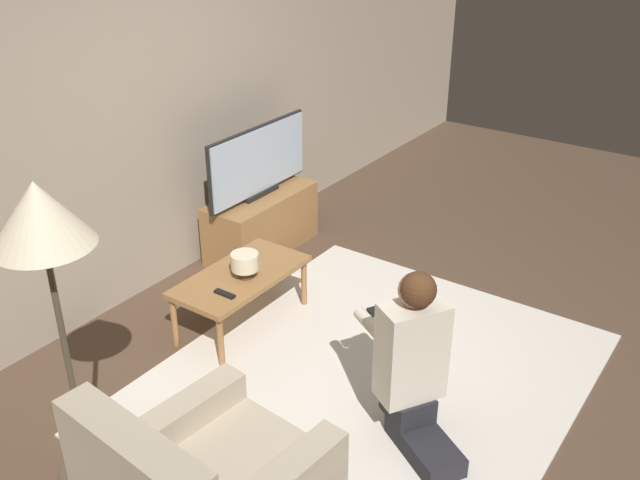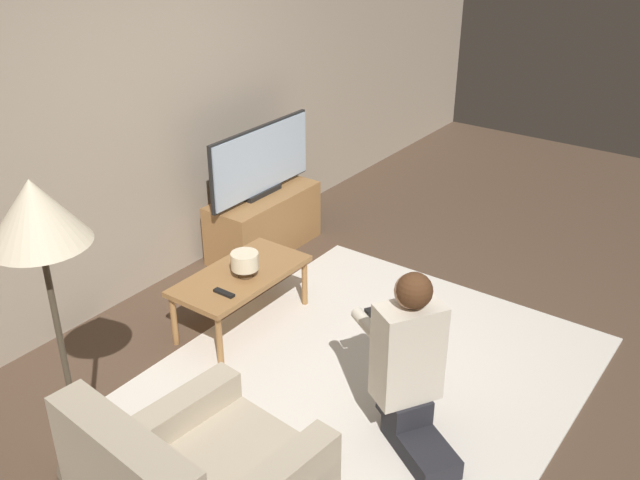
% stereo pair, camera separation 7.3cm
% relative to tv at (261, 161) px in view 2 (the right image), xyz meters
% --- Properties ---
extents(ground_plane, '(10.00, 10.00, 0.00)m').
position_rel_tv_xyz_m(ground_plane, '(-0.98, -1.60, -0.77)').
color(ground_plane, brown).
extents(wall_back, '(10.00, 0.06, 2.60)m').
position_rel_tv_xyz_m(wall_back, '(-0.98, 0.33, 0.53)').
color(wall_back, tan).
rests_on(wall_back, ground_plane).
extents(rug, '(2.72, 2.27, 0.02)m').
position_rel_tv_xyz_m(rug, '(-0.98, -1.60, -0.76)').
color(rug, silver).
rests_on(rug, ground_plane).
extents(tv_stand, '(0.97, 0.42, 0.48)m').
position_rel_tv_xyz_m(tv_stand, '(0.00, -0.00, -0.52)').
color(tv_stand, olive).
rests_on(tv_stand, ground_plane).
extents(tv, '(1.10, 0.08, 0.56)m').
position_rel_tv_xyz_m(tv, '(0.00, 0.00, 0.00)').
color(tv, black).
rests_on(tv, tv_stand).
extents(coffee_table, '(0.94, 0.48, 0.39)m').
position_rel_tv_xyz_m(coffee_table, '(-0.93, -0.59, -0.41)').
color(coffee_table, olive).
rests_on(coffee_table, ground_plane).
extents(floor_lamp, '(0.44, 0.44, 1.60)m').
position_rel_tv_xyz_m(floor_lamp, '(-2.41, -0.83, 0.62)').
color(floor_lamp, '#4C4233').
rests_on(floor_lamp, ground_plane).
extents(person_kneeling, '(0.64, 0.83, 0.99)m').
position_rel_tv_xyz_m(person_kneeling, '(-1.24, -2.02, -0.27)').
color(person_kneeling, '#232328').
rests_on(person_kneeling, rug).
extents(table_lamp, '(0.18, 0.18, 0.17)m').
position_rel_tv_xyz_m(table_lamp, '(-0.94, -0.64, -0.27)').
color(table_lamp, '#4C3823').
rests_on(table_lamp, coffee_table).
extents(remote, '(0.04, 0.15, 0.02)m').
position_rel_tv_xyz_m(remote, '(-1.19, -0.68, -0.36)').
color(remote, black).
rests_on(remote, coffee_table).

